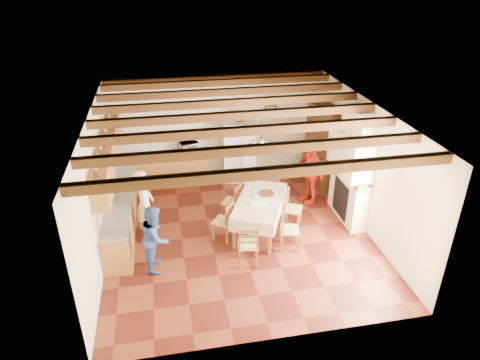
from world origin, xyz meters
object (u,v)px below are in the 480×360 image
object	(u,v)px
chair_right_far	(293,208)
person_man	(145,204)
chair_right_near	(290,229)
chair_end_near	(248,244)
microwave	(189,147)
chair_left_near	(223,220)
refrigerator	(239,150)
hutch	(323,147)
person_woman_red	(310,172)
dining_table	(260,203)
chair_left_far	(232,201)
chair_end_far	(270,188)
person_woman_blue	(155,237)

from	to	relation	value
chair_right_far	person_man	distance (m)	3.48
chair_right_near	chair_end_near	distance (m)	1.09
chair_end_near	microwave	size ratio (longest dim) A/B	1.85
chair_left_near	chair_end_near	distance (m)	1.06
refrigerator	hutch	xyz separation A→B (m)	(2.20, -0.83, 0.28)
hutch	person_woman_red	world-z (taller)	hutch
dining_table	microwave	bearing A→B (deg)	115.27
chair_left_near	microwave	bearing A→B (deg)	-136.44
refrigerator	dining_table	size ratio (longest dim) A/B	0.82
refrigerator	chair_left_far	distance (m)	2.25
person_man	person_woman_red	bearing A→B (deg)	-78.88
dining_table	person_woman_red	distance (m)	1.96
person_woman_red	chair_end_far	bearing A→B (deg)	-106.55
refrigerator	chair_end_far	bearing A→B (deg)	-66.16
person_man	person_woman_blue	distance (m)	1.23
chair_right_far	chair_end_far	size ratio (longest dim) A/B	1.00
chair_left_far	chair_left_near	bearing A→B (deg)	11.03
dining_table	chair_end_near	world-z (taller)	chair_end_near
person_woman_blue	person_woman_red	size ratio (longest dim) A/B	0.83
chair_left_far	chair_end_far	bearing A→B (deg)	146.61
refrigerator	chair_end_near	distance (m)	4.01
hutch	microwave	world-z (taller)	hutch
chair_end_near	microwave	world-z (taller)	microwave
chair_end_far	person_woman_red	xyz separation A→B (m)	(1.07, -0.03, 0.40)
chair_right_near	chair_end_far	bearing A→B (deg)	12.28
chair_end_near	chair_right_far	bearing A→B (deg)	-128.82
dining_table	chair_end_near	size ratio (longest dim) A/B	2.25
hutch	chair_end_far	world-z (taller)	hutch
hutch	person_woman_red	bearing A→B (deg)	-134.42
dining_table	person_man	bearing A→B (deg)	173.58
refrigerator	chair_right_near	world-z (taller)	refrigerator
chair_left_far	person_man	bearing A→B (deg)	-46.35
person_man	hutch	bearing A→B (deg)	-70.81
dining_table	chair_left_near	xyz separation A→B (m)	(-0.89, -0.15, -0.28)
chair_end_far	person_woman_blue	distance (m)	3.59
chair_right_near	person_woman_blue	bearing A→B (deg)	105.73
dining_table	person_woman_red	bearing A→B (deg)	34.91
chair_right_far	chair_end_far	xyz separation A→B (m)	(-0.30, 1.09, 0.00)
hutch	person_woman_blue	world-z (taller)	hutch
chair_left_near	chair_right_far	distance (m)	1.74
chair_right_near	dining_table	bearing A→B (deg)	46.72
chair_right_near	person_man	size ratio (longest dim) A/B	0.57
refrigerator	person_man	world-z (taller)	refrigerator
chair_left_far	chair_end_near	world-z (taller)	same
chair_left_far	chair_end_near	xyz separation A→B (m)	(0.04, -1.82, 0.00)
chair_end_far	chair_left_far	bearing A→B (deg)	-121.12
hutch	chair_end_near	bearing A→B (deg)	-139.25
chair_left_far	microwave	xyz separation A→B (m)	(-0.83, 2.26, 0.56)
refrigerator	chair_right_near	size ratio (longest dim) A/B	1.85
chair_left_near	chair_end_far	xyz separation A→B (m)	(1.42, 1.30, 0.00)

